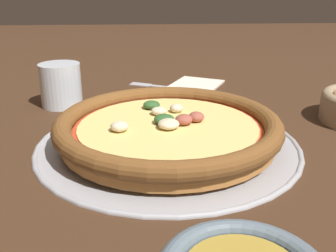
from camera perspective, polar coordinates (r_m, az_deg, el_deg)
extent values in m
plane|color=#3D2616|center=(0.57, 0.00, -2.70)|extent=(3.00, 3.00, 0.00)
cylinder|color=#9E9EA3|center=(0.57, 0.00, -2.55)|extent=(0.37, 0.37, 0.00)
torus|color=#9E9EA3|center=(0.57, 0.00, -2.40)|extent=(0.38, 0.38, 0.01)
cylinder|color=#A86B33|center=(0.56, 0.00, -1.13)|extent=(0.30, 0.30, 0.02)
torus|color=brown|center=(0.56, 0.00, 0.32)|extent=(0.32, 0.32, 0.03)
cylinder|color=#B7381E|center=(0.56, 0.00, -0.13)|extent=(0.27, 0.27, 0.00)
cylinder|color=#EAC670|center=(0.56, 0.00, 0.08)|extent=(0.26, 0.26, 0.00)
ellipsoid|color=beige|center=(0.54, -7.07, -0.04)|extent=(0.03, 0.03, 0.01)
ellipsoid|color=beige|center=(0.60, -1.35, 2.21)|extent=(0.03, 0.03, 0.01)
ellipsoid|color=#994C3D|center=(0.55, 2.34, 0.84)|extent=(0.03, 0.03, 0.01)
ellipsoid|color=beige|center=(0.54, 0.61, 0.31)|extent=(0.04, 0.04, 0.01)
ellipsoid|color=#2D5628|center=(0.63, -2.40, 3.11)|extent=(0.04, 0.04, 0.01)
ellipsoid|color=#994C3D|center=(0.57, 4.13, 1.34)|extent=(0.03, 0.03, 0.01)
ellipsoid|color=beige|center=(0.61, 1.25, 2.61)|extent=(0.02, 0.02, 0.01)
ellipsoid|color=#2D5628|center=(0.56, -0.56, 1.01)|extent=(0.04, 0.04, 0.01)
cylinder|color=silver|center=(0.76, -15.29, 5.76)|extent=(0.08, 0.08, 0.08)
cube|color=beige|center=(0.87, 3.83, 5.96)|extent=(0.17, 0.15, 0.01)
cube|color=#B7B7BC|center=(0.85, 1.93, 5.50)|extent=(0.07, 0.14, 0.00)
cube|color=#B7B7BC|center=(0.89, -4.05, 6.09)|extent=(0.04, 0.05, 0.00)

